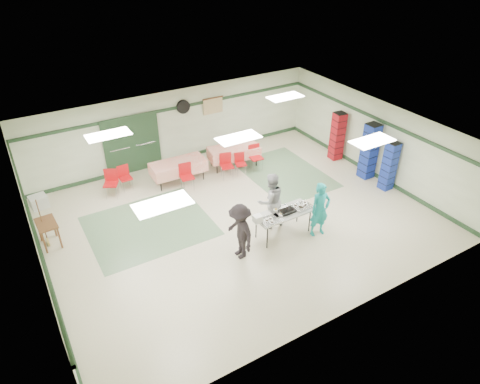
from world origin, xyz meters
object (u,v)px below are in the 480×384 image
chair_loose_b (111,180)px  crate_stack_red (337,136)px  chair_c (255,154)px  crate_stack_blue_a (369,151)px  dining_table_a (234,152)px  volunteer_dark (240,232)px  chair_d (186,174)px  chair_loose_a (124,175)px  broom (42,221)px  volunteer_grey (270,201)px  dining_table_b (178,167)px  chair_b (226,163)px  office_printer (39,202)px  chair_a (240,161)px  serving_table (284,214)px  crate_stack_blue_b (389,166)px  volunteer_teal (320,210)px  printer_table (47,226)px

chair_loose_b → crate_stack_red: crate_stack_red is taller
chair_c → crate_stack_blue_a: 3.97m
dining_table_a → volunteer_dark: bearing=-108.9°
chair_d → chair_loose_a: (-1.78, 1.04, -0.05)m
crate_stack_red → broom: size_ratio=1.24×
broom → crate_stack_red: bearing=6.3°
chair_loose_a → broom: size_ratio=0.57×
chair_d → chair_loose_b: bearing=167.2°
volunteer_grey → dining_table_b: (-1.27, 3.73, -0.29)m
crate_stack_blue_a → chair_loose_a: bearing=154.9°
dining_table_b → chair_b: 1.66m
dining_table_b → office_printer: 4.53m
chair_a → chair_b: bearing=-166.9°
chair_a → crate_stack_blue_a: size_ratio=0.39×
volunteer_dark → chair_c: bearing=143.3°
crate_stack_blue_a → office_printer: (-10.30, 2.55, -0.07)m
serving_table → chair_c: size_ratio=1.85×
chair_b → chair_d: 1.52m
dining_table_b → office_printer: office_printer is taller
crate_stack_blue_a → crate_stack_blue_b: size_ratio=1.17×
volunteer_teal → chair_c: 4.25m
volunteer_grey → printer_table: size_ratio=2.17×
broom → serving_table: bearing=-19.9°
volunteer_grey → crate_stack_blue_a: bearing=-169.6°
chair_c → chair_a: bearing=-172.7°
crate_stack_blue_a → crate_stack_blue_b: 0.94m
volunteer_teal → volunteer_grey: size_ratio=0.96×
chair_b → chair_c: (1.19, 0.01, 0.02)m
volunteer_grey → chair_loose_a: volunteer_grey is taller
serving_table → broom: (-5.92, 3.03, 0.06)m
chair_c → office_printer: office_printer is taller
volunteer_dark → chair_loose_a: size_ratio=1.93×
chair_c → crate_stack_red: crate_stack_red is taller
volunteer_dark → dining_table_a: bearing=152.1°
printer_table → office_printer: 0.92m
dining_table_a → printer_table: dining_table_a is taller
chair_d → crate_stack_blue_a: crate_stack_blue_a is taller
chair_loose_a → volunteer_grey: bearing=-56.2°
volunteer_teal → chair_loose_b: 6.77m
chair_d → chair_a: bearing=7.0°
volunteer_teal → dining_table_a: size_ratio=0.85×
dining_table_a → chair_d: chair_d is taller
printer_table → chair_loose_a: bearing=31.0°
chair_b → crate_stack_blue_a: size_ratio=0.45×
chair_loose_b → volunteer_teal: bearing=-20.9°
serving_table → chair_a: chair_a is taller
chair_d → chair_loose_a: bearing=157.1°
volunteer_dark → chair_a: size_ratio=2.07×
volunteer_grey → printer_table: 6.23m
dining_table_a → serving_table: bearing=-92.0°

